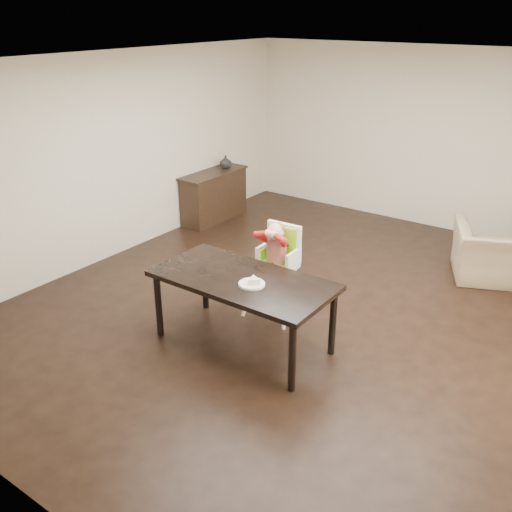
{
  "coord_description": "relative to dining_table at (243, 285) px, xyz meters",
  "views": [
    {
      "loc": [
        2.89,
        -5.01,
        3.19
      ],
      "look_at": [
        -0.25,
        -0.64,
        0.83
      ],
      "focal_mm": 40.0,
      "sensor_mm": 36.0,
      "label": 1
    }
  ],
  "objects": [
    {
      "name": "dining_table",
      "position": [
        0.0,
        0.0,
        0.0
      ],
      "size": [
        1.8,
        0.9,
        0.75
      ],
      "color": "black",
      "rests_on": "ground"
    },
    {
      "name": "plate",
      "position": [
        0.17,
        -0.07,
        0.1
      ],
      "size": [
        0.31,
        0.31,
        0.07
      ],
      "rotation": [
        0.0,
        0.0,
        0.25
      ],
      "color": "white",
      "rests_on": "dining_table"
    },
    {
      "name": "vase",
      "position": [
        -2.63,
        3.05,
        0.22
      ],
      "size": [
        0.2,
        0.21,
        0.19
      ],
      "primitive_type": "imported",
      "rotation": [
        0.0,
        0.0,
        0.02
      ],
      "color": "#99999E",
      "rests_on": "sideboard"
    },
    {
      "name": "room_walls",
      "position": [
        0.15,
        1.01,
        1.18
      ],
      "size": [
        6.02,
        7.02,
        2.71
      ],
      "color": "beige",
      "rests_on": "ground"
    },
    {
      "name": "high_chair",
      "position": [
        -0.1,
        0.76,
        0.09
      ],
      "size": [
        0.47,
        0.47,
        1.08
      ],
      "rotation": [
        0.0,
        0.0,
        0.04
      ],
      "color": "white",
      "rests_on": "ground"
    },
    {
      "name": "armchair",
      "position": [
        1.69,
        3.1,
        -0.2
      ],
      "size": [
        1.27,
        1.07,
        0.94
      ],
      "primitive_type": "imported",
      "rotation": [
        0.0,
        0.0,
        3.55
      ],
      "color": "#9D8564",
      "rests_on": "ground"
    },
    {
      "name": "sideboard",
      "position": [
        -2.63,
        2.73,
        -0.27
      ],
      "size": [
        0.44,
        1.26,
        0.79
      ],
      "color": "black",
      "rests_on": "ground"
    },
    {
      "name": "ground",
      "position": [
        0.15,
        1.01,
        -0.67
      ],
      "size": [
        7.0,
        7.0,
        0.0
      ],
      "primitive_type": "plane",
      "color": "black",
      "rests_on": "ground"
    }
  ]
}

